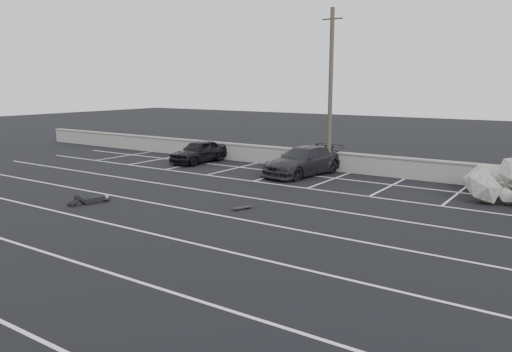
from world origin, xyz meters
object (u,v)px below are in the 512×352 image
Objects in this scene: car_left at (199,151)px; skateboard at (242,208)px; car_right at (303,161)px; utility_pole at (330,91)px; person at (96,197)px.

skateboard is (8.85, -7.81, -0.62)m from car_left.
skateboard is at bearing -68.41° from car_right.
car_right is at bearing -124.31° from utility_pole.
car_right reaches higher than person.
car_right is at bearing 126.91° from skateboard.
utility_pole is at bearing 119.82° from skateboard.
car_left is at bearing 119.42° from person.
car_left is 11.82m from skateboard.
car_left reaches higher than person.
car_right reaches higher than car_left.
car_left is 0.47× the size of utility_pole.
utility_pole reaches higher than person.
utility_pole is at bearing 65.36° from car_right.
car_right is 10.88m from person.
car_left reaches higher than skateboard.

